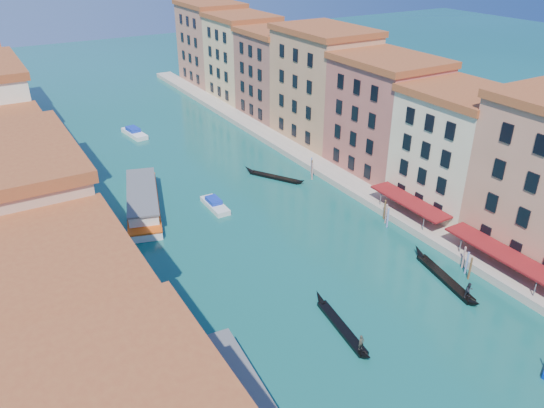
# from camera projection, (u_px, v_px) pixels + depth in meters

# --- Properties ---
(right_bank_palazzos) EXTENTS (12.80, 128.40, 21.00)m
(right_bank_palazzos) POSITION_uv_depth(u_px,v_px,m) (342.00, 99.00, 92.69)
(right_bank_palazzos) COLOR brown
(right_bank_palazzos) RESTS_ON ground
(quay) EXTENTS (4.00, 140.00, 1.00)m
(quay) POSITION_uv_depth(u_px,v_px,m) (303.00, 156.00, 93.32)
(quay) COLOR #A69A86
(quay) RESTS_ON ground
(restaurant_awnings) EXTENTS (3.20, 44.55, 3.12)m
(restaurant_awnings) POSITION_uv_depth(u_px,v_px,m) (509.00, 256.00, 60.13)
(restaurant_awnings) COLOR maroon
(restaurant_awnings) RESTS_ON ground
(mooring_poles_right) EXTENTS (1.44, 54.24, 3.20)m
(mooring_poles_right) POSITION_uv_depth(u_px,v_px,m) (448.00, 253.00, 63.94)
(mooring_poles_right) COLOR brown
(mooring_poles_right) RESTS_ON ground
(vaporetto_far) EXTENTS (9.78, 19.91, 2.89)m
(vaporetto_far) POSITION_uv_depth(u_px,v_px,m) (143.00, 200.00, 76.40)
(vaporetto_far) COLOR white
(vaporetto_far) RESTS_ON ground
(gondola_fore) EXTENTS (2.35, 11.39, 2.27)m
(gondola_fore) POSITION_uv_depth(u_px,v_px,m) (341.00, 326.00, 53.46)
(gondola_fore) COLOR black
(gondola_fore) RESTS_ON ground
(gondola_right) EXTENTS (3.37, 12.64, 2.54)m
(gondola_right) POSITION_uv_depth(u_px,v_px,m) (446.00, 278.00, 60.77)
(gondola_right) COLOR black
(gondola_right) RESTS_ON ground
(gondola_far) EXTENTS (6.69, 10.23, 1.62)m
(gondola_far) POSITION_uv_depth(u_px,v_px,m) (273.00, 176.00, 86.23)
(gondola_far) COLOR black
(gondola_far) RESTS_ON ground
(motorboat_mid) EXTENTS (2.06, 6.39, 1.32)m
(motorboat_mid) POSITION_uv_depth(u_px,v_px,m) (215.00, 204.00, 76.97)
(motorboat_mid) COLOR silver
(motorboat_mid) RESTS_ON ground
(motorboat_far) EXTENTS (3.26, 7.63, 1.53)m
(motorboat_far) POSITION_uv_depth(u_px,v_px,m) (134.00, 133.00, 104.08)
(motorboat_far) COLOR white
(motorboat_far) RESTS_ON ground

